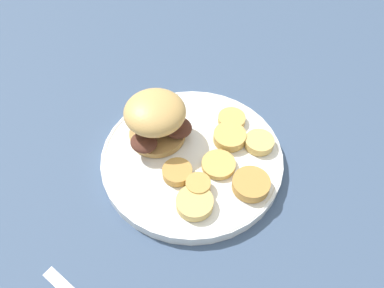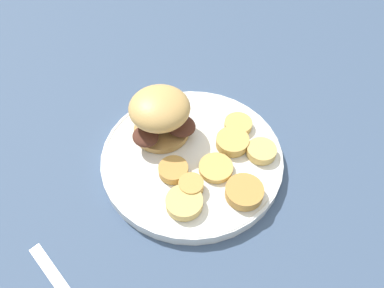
% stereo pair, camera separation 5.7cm
% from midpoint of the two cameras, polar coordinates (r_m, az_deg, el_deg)
% --- Properties ---
extents(ground_plane, '(4.00, 4.00, 0.00)m').
position_cam_midpoint_polar(ground_plane, '(0.61, 2.69, -2.87)').
color(ground_plane, '#3D5170').
extents(dinner_plate, '(0.29, 0.29, 0.02)m').
position_cam_midpoint_polar(dinner_plate, '(0.60, 2.73, -2.22)').
color(dinner_plate, white).
rests_on(dinner_plate, ground_plane).
extents(sandwich, '(0.11, 0.11, 0.08)m').
position_cam_midpoint_polar(sandwich, '(0.59, -2.09, 4.30)').
color(sandwich, tan).
rests_on(sandwich, dinner_plate).
extents(potato_round_0, '(0.05, 0.05, 0.01)m').
position_cam_midpoint_polar(potato_round_0, '(0.60, 13.24, -1.22)').
color(potato_round_0, '#DBB766').
rests_on(potato_round_0, dinner_plate).
extents(potato_round_1, '(0.06, 0.06, 0.02)m').
position_cam_midpoint_polar(potato_round_1, '(0.55, 10.94, -7.38)').
color(potato_round_1, '#BC8942').
rests_on(potato_round_1, dinner_plate).
extents(potato_round_2, '(0.05, 0.05, 0.01)m').
position_cam_midpoint_polar(potato_round_2, '(0.57, 6.51, -3.81)').
color(potato_round_2, tan).
rests_on(potato_round_2, dinner_plate).
extents(potato_round_3, '(0.05, 0.05, 0.01)m').
position_cam_midpoint_polar(potato_round_3, '(0.63, 9.64, 2.83)').
color(potato_round_3, tan).
rests_on(potato_round_3, dinner_plate).
extents(potato_round_4, '(0.05, 0.05, 0.02)m').
position_cam_midpoint_polar(potato_round_4, '(0.60, 8.88, 0.17)').
color(potato_round_4, tan).
rests_on(potato_round_4, dinner_plate).
extents(potato_round_5, '(0.05, 0.05, 0.01)m').
position_cam_midpoint_polar(potato_round_5, '(0.53, 1.89, -9.10)').
color(potato_round_5, '#DBB766').
rests_on(potato_round_5, dinner_plate).
extents(potato_round_6, '(0.04, 0.04, 0.02)m').
position_cam_midpoint_polar(potato_round_6, '(0.55, 2.86, -6.55)').
color(potato_round_6, tan).
rests_on(potato_round_6, dinner_plate).
extents(potato_round_7, '(0.05, 0.05, 0.01)m').
position_cam_midpoint_polar(potato_round_7, '(0.56, 0.03, -4.16)').
color(potato_round_7, '#BC8942').
rests_on(potato_round_7, dinner_plate).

